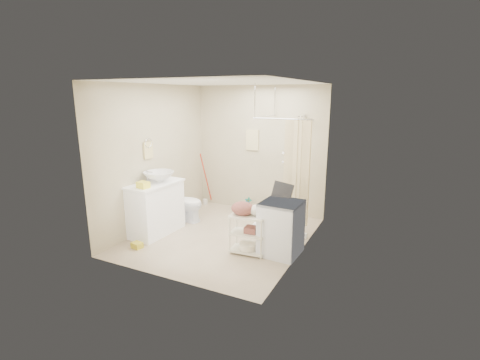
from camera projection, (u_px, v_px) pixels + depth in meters
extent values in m
plane|color=tan|center=(223.00, 236.00, 6.09)|extent=(3.20, 3.20, 0.00)
cube|color=silver|center=(221.00, 82.00, 5.47)|extent=(2.80, 3.20, 0.04)
cube|color=#BCB291|center=(259.00, 150.00, 7.18)|extent=(2.80, 0.04, 2.60)
cube|color=#BCB291|center=(161.00, 185.00, 4.39)|extent=(2.80, 0.04, 2.60)
cube|color=#BCB291|center=(155.00, 157.00, 6.38)|extent=(0.04, 3.20, 2.60)
cube|color=#BCB291|center=(304.00, 171.00, 5.19)|extent=(0.04, 3.20, 2.60)
cube|color=white|center=(155.00, 208.00, 6.15)|extent=(0.63, 1.07, 0.92)
imported|color=silver|center=(159.00, 177.00, 6.09)|extent=(0.64, 0.64, 0.18)
cube|color=yellow|center=(143.00, 185.00, 5.69)|extent=(0.21, 0.18, 0.11)
cube|color=gold|center=(137.00, 244.00, 5.60)|extent=(0.28, 0.23, 0.13)
imported|color=white|center=(186.00, 202.00, 6.80)|extent=(0.73, 0.44, 0.72)
imported|color=brown|center=(248.00, 205.00, 7.35)|extent=(0.17, 0.13, 0.30)
imported|color=#98592B|center=(263.00, 207.00, 7.19)|extent=(0.20, 0.20, 0.29)
cube|color=beige|center=(252.00, 140.00, 7.18)|extent=(0.28, 0.03, 0.42)
imported|color=silver|center=(288.00, 146.00, 6.80)|extent=(0.09, 0.09, 0.24)
imported|color=#37529A|center=(292.00, 148.00, 6.75)|extent=(0.09, 0.10, 0.16)
cube|color=silver|center=(281.00, 228.00, 5.33)|extent=(0.60, 0.62, 0.84)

